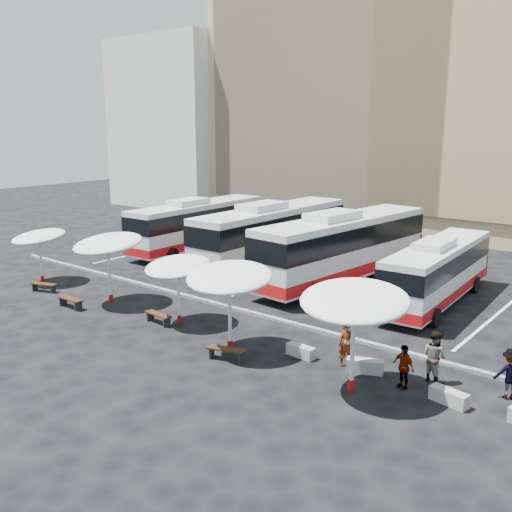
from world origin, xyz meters
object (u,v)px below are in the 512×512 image
Objects in this scene: wood_bench_1 at (70,300)px; passenger_0 at (347,345)px; sunshade_4 at (355,301)px; passenger_3 at (510,373)px; sunshade_2 at (178,267)px; bus_2 at (343,245)px; passenger_2 at (403,367)px; sunshade_0 at (39,237)px; wood_bench_3 at (226,351)px; conc_bench_0 at (301,351)px; wood_bench_0 at (44,285)px; bus_3 at (438,270)px; bus_1 at (273,233)px; sunshade_3 at (229,277)px; wood_bench_2 at (158,316)px; passenger_1 at (435,357)px; conc_bench_2 at (449,397)px; bus_0 at (198,223)px; sunshade_1 at (108,244)px; conc_bench_1 at (365,366)px.

wood_bench_1 is 0.94× the size of passenger_0.
passenger_3 is (4.36, 2.86, -2.37)m from sunshade_4.
sunshade_2 is 9.79m from sunshade_4.
passenger_2 is at bearing -45.88° from bus_2.
sunshade_0 is 2.02× the size of passenger_3.
wood_bench_3 is 2.95m from conc_bench_0.
conc_bench_0 is 0.70× the size of passenger_0.
bus_2 is 11.12m from sunshade_2.
sunshade_0 is at bearing 177.01° from sunshade_4.
wood_bench_1 reaches higher than wood_bench_3.
wood_bench_0 is 20.45m from passenger_2.
bus_3 reaches higher than conc_bench_0.
bus_2 is at bearing 77.98° from sunshade_2.
passenger_0 is (6.21, -10.36, -1.29)m from bus_2.
sunshade_4 is at bearing -44.67° from bus_1.
conc_bench_0 is at bearing 150.32° from passenger_0.
sunshade_3 is at bearing -15.84° from passenger_3.
wood_bench_2 is at bearing -172.87° from conc_bench_0.
passenger_3 is at bearing 33.28° from sunshade_4.
passenger_1 is at bearing 82.18° from passenger_2.
wood_bench_2 reaches higher than wood_bench_0.
conc_bench_2 is 4.22m from passenger_0.
sunshade_3 reaches higher than wood_bench_2.
passenger_2 reaches higher than wood_bench_0.
sunshade_4 is at bearing -94.49° from passenger_0.
sunshade_4 reaches higher than bus_0.
wood_bench_2 is 12.43m from passenger_1.
sunshade_1 is 3.02× the size of conc_bench_0.
passenger_2 is at bearing 17.41° from wood_bench_3.
bus_0 reaches higher than passenger_2.
passenger_3 is (9.50, 3.54, 0.51)m from wood_bench_3.
bus_0 is 20.71m from conc_bench_0.
passenger_1 is 2.48m from passenger_3.
sunshade_3 is (14.38, -12.93, 1.11)m from bus_0.
sunshade_1 reaches higher than passenger_1.
passenger_0 reaches higher than conc_bench_2.
bus_3 is 10.34m from conc_bench_0.
passenger_1 reaches higher than wood_bench_3.
bus_3 reaches higher than conc_bench_2.
sunshade_4 is (21.04, -1.10, 0.59)m from sunshade_0.
wood_bench_0 is 0.89× the size of passenger_0.
wood_bench_2 is at bearing -21.69° from passenger_3.
sunshade_3 is at bearing -164.24° from conc_bench_1.
bus_0 is 24.38m from passenger_2.
bus_0 is 9.49× the size of conc_bench_2.
sunshade_2 is at bearing -96.76° from bus_2.
bus_3 reaches higher than sunshade_0.
bus_1 is at bearing 120.38° from wood_bench_3.
bus_0 is 7.81× the size of wood_bench_0.
passenger_1 is (22.96, 1.38, -1.72)m from sunshade_0.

